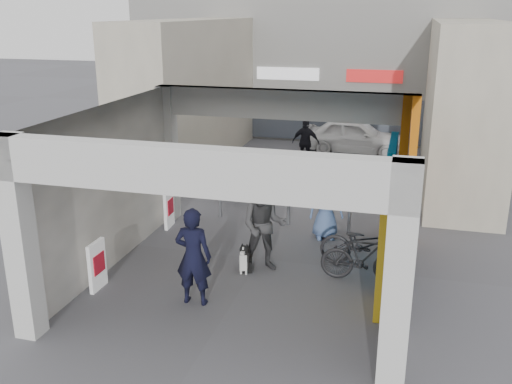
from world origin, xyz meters
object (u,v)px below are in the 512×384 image
(cafe_set, at_px, (246,185))
(bicycle_rear, at_px, (364,258))
(produce_stand, at_px, (257,171))
(man_elderly, at_px, (326,205))
(border_collie, at_px, (245,260))
(white_van, at_px, (355,136))
(bicycle_front, at_px, (367,244))
(man_crates, at_px, (306,142))
(man_back_turned, at_px, (264,225))
(man_with_dog, at_px, (193,256))

(cafe_set, xyz_separation_m, bicycle_rear, (3.88, -4.83, 0.20))
(produce_stand, distance_m, man_elderly, 5.29)
(border_collie, distance_m, white_van, 11.27)
(man_elderly, distance_m, bicycle_rear, 2.42)
(man_elderly, distance_m, white_van, 8.85)
(man_elderly, relative_size, bicycle_front, 0.84)
(border_collie, xyz_separation_m, man_crates, (-0.36, 8.90, 0.58))
(cafe_set, bearing_deg, bicycle_front, -46.72)
(bicycle_rear, bearing_deg, man_crates, 16.72)
(man_back_turned, distance_m, white_van, 10.99)
(border_collie, relative_size, man_elderly, 0.40)
(bicycle_rear, bearing_deg, border_collie, 94.10)
(man_with_dog, xyz_separation_m, bicycle_front, (3.00, 2.45, -0.43))
(bicycle_rear, height_order, white_van, white_van)
(cafe_set, height_order, bicycle_front, bicycle_front)
(produce_stand, bearing_deg, man_elderly, -42.38)
(man_elderly, xyz_separation_m, bicycle_front, (1.09, -1.43, -0.31))
(bicycle_rear, bearing_deg, man_elderly, 25.97)
(man_with_dog, height_order, white_van, man_with_dog)
(white_van, bearing_deg, man_with_dog, 175.55)
(man_crates, relative_size, bicycle_rear, 0.97)
(white_van, bearing_deg, man_crates, 150.15)
(border_collie, distance_m, man_back_turned, 0.84)
(man_with_dog, bearing_deg, bicycle_front, -142.90)
(cafe_set, bearing_deg, white_van, 67.24)
(produce_stand, distance_m, man_with_dog, 8.35)
(produce_stand, xyz_separation_m, bicycle_front, (4.00, -5.81, 0.24))
(man_back_turned, distance_m, bicycle_rear, 2.16)
(man_back_turned, height_order, white_van, man_back_turned)
(cafe_set, distance_m, bicycle_rear, 6.20)
(man_elderly, distance_m, man_crates, 6.76)
(man_crates, bearing_deg, white_van, -118.39)
(man_elderly, bearing_deg, border_collie, -136.56)
(border_collie, bearing_deg, produce_stand, 86.08)
(produce_stand, height_order, border_collie, produce_stand)
(cafe_set, relative_size, man_crates, 0.90)
(man_elderly, xyz_separation_m, white_van, (-0.21, 8.85, -0.16))
(man_crates, xyz_separation_m, white_van, (1.50, 2.31, -0.17))
(cafe_set, bearing_deg, man_crates, 74.26)
(produce_stand, bearing_deg, bicycle_front, -41.37)
(bicycle_rear, bearing_deg, cafe_set, 37.63)
(cafe_set, distance_m, bicycle_front, 5.66)
(man_back_turned, distance_m, bicycle_front, 2.26)
(cafe_set, relative_size, border_collie, 2.26)
(cafe_set, xyz_separation_m, man_crates, (1.08, 3.84, 0.52))
(produce_stand, relative_size, bicycle_rear, 0.62)
(cafe_set, distance_m, man_elderly, 3.91)
(bicycle_front, bearing_deg, bicycle_rear, -179.98)
(cafe_set, relative_size, white_van, 0.38)
(border_collie, distance_m, man_crates, 8.93)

